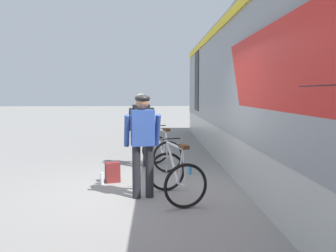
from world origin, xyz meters
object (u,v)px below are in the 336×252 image
at_px(train_car, 311,84).
at_px(cyclist_near_in_blue, 143,136).
at_px(water_bottle_by_the_backpack, 102,179).
at_px(bicycle_near_silver, 175,176).
at_px(bicycle_far_white, 162,151).
at_px(water_bottle_near_the_bikes, 190,170).
at_px(cyclist_far_in_dark, 141,123).
at_px(backpack_on_platform, 113,172).

distance_m(train_car, cyclist_near_in_blue, 3.58).
height_order(train_car, water_bottle_by_the_backpack, train_car).
distance_m(bicycle_near_silver, bicycle_far_white, 2.48).
bearing_deg(water_bottle_near_the_bikes, bicycle_near_silver, -103.61).
xyz_separation_m(cyclist_far_in_dark, backpack_on_platform, (-0.53, -1.46, -0.85)).
distance_m(bicycle_far_white, water_bottle_by_the_backpack, 1.92).
height_order(bicycle_near_silver, water_bottle_by_the_backpack, bicycle_near_silver).
bearing_deg(cyclist_near_in_blue, train_car, 16.95).
xyz_separation_m(cyclist_near_in_blue, cyclist_far_in_dark, (-0.12, 2.52, 0.00)).
bearing_deg(cyclist_near_in_blue, water_bottle_by_the_backpack, 132.88).
bearing_deg(backpack_on_platform, cyclist_near_in_blue, -77.59).
height_order(cyclist_far_in_dark, bicycle_far_white, cyclist_far_in_dark).
bearing_deg(water_bottle_by_the_backpack, train_car, 1.54).
bearing_deg(bicycle_near_silver, cyclist_far_in_dark, 104.20).
bearing_deg(water_bottle_by_the_backpack, backpack_on_platform, 40.75).
bearing_deg(cyclist_far_in_dark, water_bottle_near_the_bikes, -38.09).
xyz_separation_m(cyclist_far_in_dark, bicycle_far_white, (0.48, -0.15, -0.65)).
bearing_deg(backpack_on_platform, bicycle_near_silver, -63.08).
height_order(bicycle_near_silver, water_bottle_near_the_bikes, bicycle_near_silver).
height_order(train_car, backpack_on_platform, train_car).
xyz_separation_m(cyclist_far_in_dark, water_bottle_near_the_bikes, (1.09, -0.86, -0.96)).
bearing_deg(bicycle_far_white, water_bottle_near_the_bikes, -49.24).
xyz_separation_m(train_car, water_bottle_by_the_backpack, (-4.14, -0.11, -1.85)).
distance_m(train_car, bicycle_far_white, 3.60).
bearing_deg(water_bottle_near_the_bikes, cyclist_near_in_blue, -120.34).
distance_m(bicycle_near_silver, water_bottle_near_the_bikes, 1.84).
relative_size(train_car, cyclist_near_in_blue, 10.48).
distance_m(cyclist_far_in_dark, water_bottle_near_the_bikes, 1.68).
bearing_deg(bicycle_near_silver, backpack_on_platform, 135.70).
distance_m(train_car, bicycle_near_silver, 3.36).
bearing_deg(train_car, water_bottle_by_the_backpack, -178.46).
distance_m(train_car, cyclist_far_in_dark, 3.85).
height_order(train_car, cyclist_far_in_dark, train_car).
distance_m(water_bottle_near_the_bikes, water_bottle_by_the_backpack, 1.97).
bearing_deg(cyclist_near_in_blue, bicycle_near_silver, -10.38).
relative_size(bicycle_near_silver, water_bottle_near_the_bikes, 6.30).
bearing_deg(cyclist_far_in_dark, bicycle_near_silver, -75.80).
relative_size(train_car, bicycle_far_white, 15.15).
bearing_deg(train_car, bicycle_near_silver, -158.11).
xyz_separation_m(backpack_on_platform, water_bottle_by_the_backpack, (-0.19, -0.16, -0.08)).
relative_size(backpack_on_platform, water_bottle_near_the_bikes, 2.07).
bearing_deg(train_car, water_bottle_near_the_bikes, 164.24).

